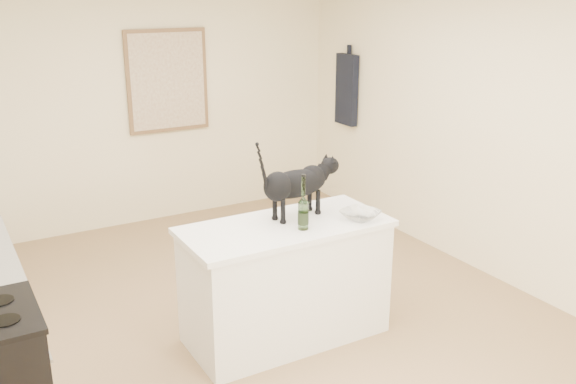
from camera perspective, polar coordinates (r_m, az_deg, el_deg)
The scene contains 11 objects.
floor at distance 5.00m, azimuth -2.40°, elevation -12.10°, with size 5.50×5.50×0.00m, color #94714E.
wall_back at distance 6.99m, azimuth -13.15°, elevation 7.60°, with size 4.50×4.50×0.00m, color #F7ECBF.
wall_right at distance 5.84m, azimuth 17.45°, elevation 5.25°, with size 5.50×5.50×0.00m, color #F7ECBF.
island_base at distance 4.68m, azimuth -0.23°, elevation -8.31°, with size 1.44×0.67×0.86m, color white.
island_top at distance 4.50m, azimuth -0.23°, elevation -3.17°, with size 1.50×0.70×0.04m, color white.
artwork_frame at distance 7.02m, azimuth -10.85°, elevation 9.85°, with size 0.90×0.03×1.10m, color brown.
artwork_canvas at distance 7.00m, azimuth -10.80°, elevation 9.84°, with size 0.82×0.00×1.02m, color beige.
hanging_garment at distance 7.31m, azimuth 5.33°, elevation 9.21°, with size 0.08×0.34×0.80m, color black.
black_cat at distance 4.56m, azimuth 0.69°, elevation 0.42°, with size 0.65×0.20×0.46m, color black, non-canonical shape.
wine_bottle at distance 4.35m, azimuth 1.40°, elevation -1.23°, with size 0.07×0.07×0.35m, color #274E1F.
glass_bowl at distance 4.61m, azimuth 6.58°, elevation -2.08°, with size 0.27×0.27×0.07m, color white.
Camera 1 is at (-1.98, -3.85, 2.51)m, focal length 39.25 mm.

